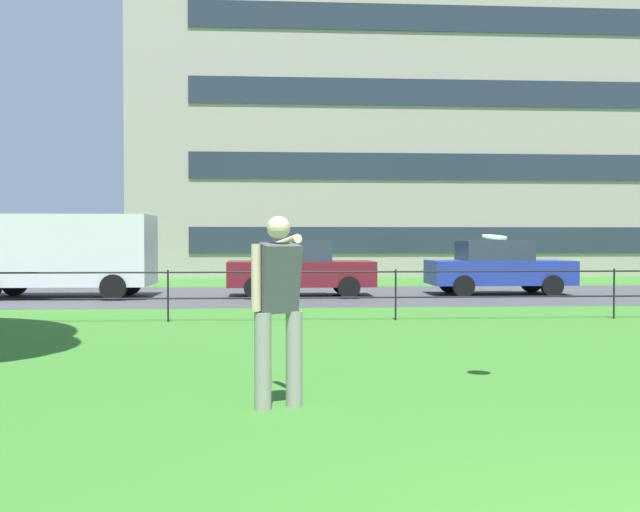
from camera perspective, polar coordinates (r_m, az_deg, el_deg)
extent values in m
cube|color=#424247|center=(20.26, 3.03, -3.13)|extent=(80.00, 7.27, 0.01)
cylinder|color=black|center=(13.98, -12.05, -3.14)|extent=(0.04, 0.04, 1.00)
cylinder|color=black|center=(14.04, 6.06, -3.09)|extent=(0.04, 0.04, 1.00)
cylinder|color=black|center=(15.42, 22.44, -2.79)|extent=(0.04, 0.04, 1.00)
cylinder|color=black|center=(14.05, 6.06, -3.30)|extent=(35.24, 0.03, 0.03)
cylinder|color=black|center=(14.01, 6.07, -1.26)|extent=(35.24, 0.03, 0.03)
cylinder|color=gray|center=(6.72, -4.59, -8.38)|extent=(0.16, 0.16, 0.91)
cylinder|color=gray|center=(6.84, -2.08, -8.20)|extent=(0.16, 0.16, 0.91)
cube|color=#4C4C51|center=(6.69, -3.33, -1.75)|extent=(0.46, 0.44, 0.67)
sphere|color=beige|center=(6.69, -3.34, 2.27)|extent=(0.22, 0.22, 0.22)
cylinder|color=beige|center=(7.05, -2.82, 1.02)|extent=(0.32, 0.61, 0.18)
cylinder|color=beige|center=(6.61, -5.13, -1.72)|extent=(0.09, 0.09, 0.62)
cylinder|color=white|center=(8.03, 13.77, 1.49)|extent=(0.36, 0.36, 0.06)
cube|color=white|center=(20.48, -20.22, 0.44)|extent=(5.03, 2.04, 1.90)
cube|color=#283342|center=(19.97, -14.74, 1.41)|extent=(0.15, 1.67, 0.76)
cylinder|color=black|center=(20.98, -15.00, -2.10)|extent=(0.68, 0.25, 0.68)
cylinder|color=black|center=(19.17, -16.17, -2.43)|extent=(0.68, 0.25, 0.68)
cylinder|color=black|center=(21.88, -23.22, -2.02)|extent=(0.68, 0.25, 0.68)
cube|color=maroon|center=(19.67, -1.54, -1.40)|extent=(4.01, 1.73, 0.68)
cube|color=#2D3847|center=(19.65, -1.97, 0.40)|extent=(1.91, 1.53, 0.56)
cylinder|color=black|center=(20.59, 1.81, -2.23)|extent=(0.60, 0.20, 0.60)
cylinder|color=black|center=(18.99, 2.32, -2.53)|extent=(0.60, 0.20, 0.60)
cylinder|color=black|center=(20.48, -5.11, -2.25)|extent=(0.60, 0.20, 0.60)
cylinder|color=black|center=(18.87, -5.19, -2.56)|extent=(0.60, 0.20, 0.60)
cube|color=#233899|center=(21.00, 14.10, -1.27)|extent=(4.01, 1.71, 0.68)
cube|color=#2D3847|center=(20.93, 13.72, 0.42)|extent=(1.91, 1.53, 0.56)
cylinder|color=black|center=(22.18, 16.52, -2.03)|extent=(0.60, 0.20, 0.60)
cylinder|color=black|center=(20.67, 18.06, -2.28)|extent=(0.60, 0.20, 0.60)
cylinder|color=black|center=(21.45, 10.28, -2.10)|extent=(0.60, 0.20, 0.60)
cylinder|color=black|center=(19.89, 11.40, -2.38)|extent=(0.60, 0.20, 0.60)
cube|color=#ADA393|center=(37.22, 12.60, 13.18)|extent=(32.55, 10.97, 18.47)
cube|color=#283342|center=(31.17, 15.38, 1.22)|extent=(27.34, 0.06, 1.10)
cube|color=#283342|center=(31.32, 15.42, 6.86)|extent=(27.34, 0.06, 1.10)
cube|color=#283342|center=(31.77, 15.45, 12.40)|extent=(27.34, 0.06, 1.10)
cube|color=#283342|center=(32.50, 15.49, 17.73)|extent=(27.34, 0.06, 1.10)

